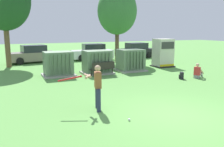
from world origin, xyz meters
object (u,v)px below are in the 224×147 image
at_px(transformer_west, 58,64).
at_px(batter, 96,85).
at_px(transformer_mid_west, 97,62).
at_px(backpack, 181,76).
at_px(parked_car_right_of_center, 92,52).
at_px(park_bench, 103,68).
at_px(parked_car_rightmost, 136,51).
at_px(parked_car_left_of_center, 33,54).
at_px(transformer_mid_east, 130,60).
at_px(generator_enclosure, 163,53).
at_px(sports_ball, 129,120).
at_px(seated_spectator, 198,72).

bearing_deg(transformer_west, batter, -90.02).
xyz_separation_m(transformer_west, transformer_mid_west, (2.64, -0.26, 0.00)).
height_order(backpack, parked_car_right_of_center, parked_car_right_of_center).
height_order(park_bench, parked_car_rightmost, parked_car_rightmost).
bearing_deg(parked_car_left_of_center, parked_car_right_of_center, -2.21).
xyz_separation_m(transformer_mid_east, parked_car_rightmost, (4.55, 7.28, -0.04)).
xyz_separation_m(generator_enclosure, batter, (-8.73, -7.84, -0.16)).
xyz_separation_m(transformer_west, sports_ball, (0.63, -8.87, -0.74)).
bearing_deg(parked_car_left_of_center, parked_car_rightmost, -2.38).
bearing_deg(sports_ball, batter, 113.04).
distance_m(transformer_west, parked_car_right_of_center, 8.74).
height_order(seated_spectator, parked_car_left_of_center, parked_car_left_of_center).
xyz_separation_m(backpack, parked_car_right_of_center, (-1.91, 11.39, 0.54)).
bearing_deg(parked_car_rightmost, parked_car_left_of_center, 177.62).
distance_m(transformer_mid_west, transformer_mid_east, 2.65).
distance_m(batter, seated_spectator, 8.60).
height_order(transformer_west, seated_spectator, transformer_west).
height_order(transformer_mid_west, generator_enclosure, generator_enclosure).
height_order(transformer_mid_east, parked_car_rightmost, same).
height_order(transformer_mid_west, seated_spectator, transformer_mid_west).
distance_m(park_bench, sports_ball, 8.05).
distance_m(transformer_mid_east, sports_ball, 9.81).
height_order(transformer_west, transformer_mid_west, same).
bearing_deg(sports_ball, backpack, 37.25).
distance_m(generator_enclosure, park_bench, 6.21).
bearing_deg(generator_enclosure, parked_car_rightmost, 80.31).
height_order(transformer_mid_east, parked_car_right_of_center, same).
bearing_deg(seated_spectator, backpack, 173.06).
distance_m(transformer_west, backpack, 8.01).
bearing_deg(seated_spectator, batter, -158.93).
relative_size(generator_enclosure, parked_car_left_of_center, 0.52).
bearing_deg(parked_car_rightmost, generator_enclosure, -99.69).
bearing_deg(backpack, transformer_mid_east, 111.45).
xyz_separation_m(transformer_mid_west, park_bench, (0.10, -0.87, -0.25)).
height_order(transformer_mid_east, parked_car_left_of_center, same).
bearing_deg(batter, transformer_mid_west, 69.64).
bearing_deg(sports_ball, park_bench, 74.72).
height_order(transformer_west, backpack, transformer_west).
xyz_separation_m(transformer_mid_east, parked_car_left_of_center, (-6.20, 7.72, -0.04)).
xyz_separation_m(transformer_west, transformer_mid_east, (5.29, -0.28, 0.00)).
bearing_deg(batter, park_bench, 66.33).
bearing_deg(transformer_mid_east, backpack, -68.55).
xyz_separation_m(generator_enclosure, backpack, (-1.90, -4.61, -0.92)).
bearing_deg(sports_ball, parked_car_rightmost, 59.86).
bearing_deg(seated_spectator, transformer_west, 151.71).
distance_m(parked_car_right_of_center, parked_car_rightmost, 4.94).
relative_size(transformer_mid_west, transformer_mid_east, 1.00).
height_order(transformer_west, batter, batter).
bearing_deg(parked_car_rightmost, park_bench, -131.15).
height_order(batter, backpack, batter).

